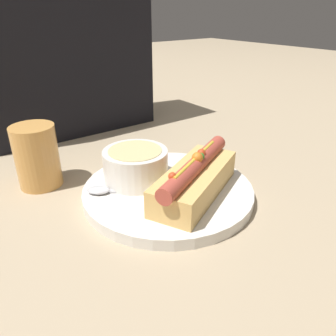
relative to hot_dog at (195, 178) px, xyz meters
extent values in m
plane|color=tan|center=(-0.02, 0.04, -0.04)|extent=(4.00, 4.00, 0.00)
cylinder|color=white|center=(-0.02, 0.04, -0.03)|extent=(0.26, 0.26, 0.02)
cube|color=#DBAD60|center=(0.00, 0.00, -0.01)|extent=(0.19, 0.14, 0.04)
cylinder|color=#B24738|center=(0.00, 0.00, 0.02)|extent=(0.19, 0.11, 0.02)
sphere|color=#387A28|center=(0.01, 0.00, 0.03)|extent=(0.01, 0.01, 0.01)
sphere|color=#C63F1E|center=(0.02, 0.01, 0.03)|extent=(0.01, 0.01, 0.01)
sphere|color=#C63F1E|center=(-0.06, -0.02, 0.03)|extent=(0.01, 0.01, 0.01)
sphere|color=orange|center=(0.00, 0.00, 0.03)|extent=(0.02, 0.02, 0.02)
cylinder|color=gold|center=(0.00, 0.00, 0.03)|extent=(0.13, 0.06, 0.01)
cylinder|color=silver|center=(-0.05, 0.09, 0.00)|extent=(0.10, 0.10, 0.05)
cylinder|color=#D1C184|center=(-0.05, 0.09, 0.02)|extent=(0.08, 0.08, 0.01)
cube|color=#B7B7BC|center=(-0.05, 0.04, -0.02)|extent=(0.10, 0.08, 0.00)
ellipsoid|color=#B7B7BC|center=(-0.11, 0.09, -0.02)|extent=(0.04, 0.04, 0.01)
cylinder|color=#D8994C|center=(-0.16, 0.20, 0.01)|extent=(0.07, 0.07, 0.10)
cube|color=black|center=(-0.01, 0.44, 0.16)|extent=(0.38, 0.17, 0.40)
camera|label=1|loc=(-0.28, -0.31, 0.22)|focal=35.00mm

